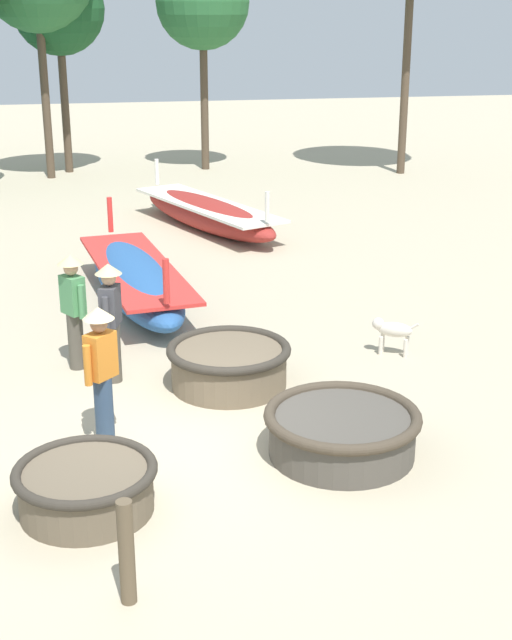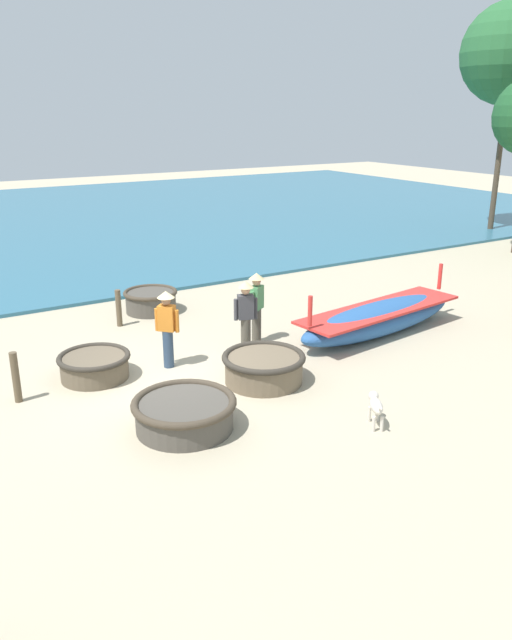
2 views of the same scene
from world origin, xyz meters
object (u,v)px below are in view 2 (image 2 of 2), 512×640
coracle_tilted (151,300)px  mooring_post_shoreline (16,377)px  long_boat_green_hull (379,318)px  fisherman_hauling (246,313)px  dog (376,406)px  coracle_far_left (264,367)px  fisherman_standing_right (167,324)px  mooring_post_inland (119,308)px  fisherman_crouching (257,303)px  coracle_front_left (184,412)px  tree_leftmost (511,54)px  coracle_center (94,365)px

coracle_tilted → mooring_post_shoreline: mooring_post_shoreline is taller
long_boat_green_hull → fisherman_hauling: fisherman_hauling is taller
dog → fisherman_hauling: bearing=-177.0°
coracle_far_left → fisherman_standing_right: bearing=-142.3°
dog → mooring_post_inland: bearing=-164.7°
fisherman_hauling → fisherman_crouching: (-0.49, 0.57, 0.00)m
coracle_far_left → fisherman_standing_right: 2.24m
fisherman_hauling → coracle_front_left: bearing=-47.2°
coracle_far_left → long_boat_green_hull: (-0.97, 3.90, 0.07)m
coracle_tilted → tree_leftmost: (-3.14, 17.49, 7.02)m
dog → coracle_front_left: bearing=-119.2°
coracle_far_left → mooring_post_shoreline: bearing=-110.2°
coracle_far_left → mooring_post_inland: (-4.76, -1.31, 0.15)m
mooring_post_inland → mooring_post_shoreline: bearing=-44.4°
long_boat_green_hull → mooring_post_inland: bearing=-126.0°
fisherman_crouching → coracle_far_left: bearing=-27.6°
mooring_post_inland → tree_leftmost: size_ratio=0.10×
long_boat_green_hull → mooring_post_inland: long_boat_green_hull is taller
coracle_center → dog: (4.48, 3.52, 0.09)m
coracle_center → tree_leftmost: 22.35m
coracle_far_left → fisherman_crouching: size_ratio=1.00×
coracle_tilted → mooring_post_shoreline: (3.84, -4.21, 0.17)m
long_boat_green_hull → fisherman_hauling: 3.52m
long_boat_green_hull → coracle_tilted: bearing=-137.6°
fisherman_hauling → mooring_post_shoreline: 4.89m
coracle_far_left → coracle_front_left: bearing=-66.6°
long_boat_green_hull → fisherman_crouching: fisherman_crouching is taller
coracle_center → dog: 5.70m
long_boat_green_hull → dog: size_ratio=8.38×
coracle_front_left → mooring_post_inland: size_ratio=1.91×
mooring_post_shoreline → mooring_post_inland: size_ratio=1.05×
coracle_front_left → mooring_post_shoreline: bearing=-138.9°
coracle_front_left → dog: 3.28m
coracle_far_left → tree_leftmost: tree_leftmost is taller
coracle_far_left → fisherman_hauling: size_ratio=1.00×
coracle_center → fisherman_standing_right: bearing=80.9°
fisherman_hauling → dog: (4.05, 0.22, -0.59)m
coracle_tilted → mooring_post_inland: bearing=-58.6°
coracle_tilted → coracle_far_left: (5.45, 0.19, 0.00)m
coracle_center → coracle_far_left: 3.43m
coracle_far_left → dog: size_ratio=2.70×
coracle_far_left → fisherman_crouching: (-2.00, 1.05, 0.64)m
fisherman_hauling → mooring_post_shoreline: size_ratio=1.69×
long_boat_green_hull → mooring_post_inland: 6.45m
fisherman_hauling → tree_leftmost: 19.34m
coracle_far_left → tree_leftmost: size_ratio=0.18×
dog → fisherman_crouching: bearing=175.5°
coracle_center → fisherman_standing_right: 1.68m
coracle_tilted → dog: (7.99, 0.88, 0.05)m
long_boat_green_hull → fisherman_hauling: bearing=-99.1°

